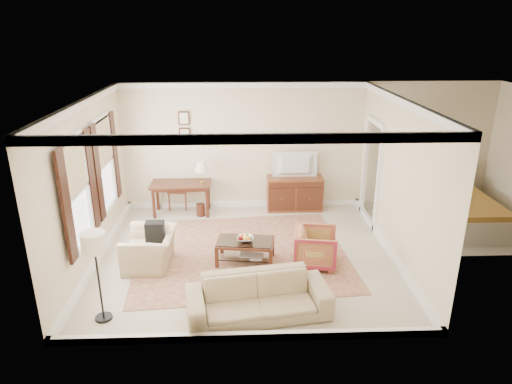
{
  "coord_description": "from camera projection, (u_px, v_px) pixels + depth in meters",
  "views": [
    {
      "loc": [
        -0.1,
        -7.64,
        4.09
      ],
      "look_at": [
        0.2,
        0.3,
        1.15
      ],
      "focal_mm": 32.0,
      "sensor_mm": 36.0,
      "label": 1
    }
  ],
  "objects": [
    {
      "name": "doorway",
      "position": [
        371.0,
        174.0,
        9.71
      ],
      "size": [
        0.1,
        1.12,
        2.25
      ],
      "primitive_type": null,
      "color": "white",
      "rests_on": "room_shell"
    },
    {
      "name": "tv",
      "position": [
        296.0,
        157.0,
        10.25
      ],
      "size": [
        0.97,
        0.56,
        0.13
      ],
      "primitive_type": "imported",
      "rotation": [
        0.0,
        0.0,
        3.14
      ],
      "color": "black",
      "rests_on": "sideboard"
    },
    {
      "name": "annex_bedroom",
      "position": [
        456.0,
        211.0,
        9.7
      ],
      "size": [
        3.0,
        2.7,
        2.9
      ],
      "color": "beige",
      "rests_on": "ground"
    },
    {
      "name": "striped_armchair",
      "position": [
        316.0,
        246.0,
        8.11
      ],
      "size": [
        0.79,
        0.83,
        0.75
      ],
      "primitive_type": "imported",
      "rotation": [
        0.0,
        0.0,
        1.41
      ],
      "color": "maroon",
      "rests_on": "room_shell"
    },
    {
      "name": "sofa",
      "position": [
        258.0,
        291.0,
        6.67
      ],
      "size": [
        2.16,
        0.94,
        0.82
      ],
      "primitive_type": "imported",
      "rotation": [
        0.0,
        0.0,
        0.16
      ],
      "color": "tan",
      "rests_on": "room_shell"
    },
    {
      "name": "fruit_bowl",
      "position": [
        245.0,
        238.0,
        8.15
      ],
      "size": [
        0.42,
        0.42,
        0.1
      ],
      "primitive_type": "imported",
      "color": "silver",
      "rests_on": "coffee_table"
    },
    {
      "name": "backpack",
      "position": [
        155.0,
        230.0,
        8.02
      ],
      "size": [
        0.24,
        0.33,
        0.4
      ],
      "primitive_type": "cube",
      "rotation": [
        0.0,
        0.0,
        -1.52
      ],
      "color": "black",
      "rests_on": "club_armchair"
    },
    {
      "name": "desk_chair",
      "position": [
        178.0,
        187.0,
        10.61
      ],
      "size": [
        0.53,
        0.53,
        1.05
      ],
      "primitive_type": null,
      "rotation": [
        0.0,
        0.0,
        -0.19
      ],
      "color": "brown",
      "rests_on": "room_shell"
    },
    {
      "name": "writing_desk",
      "position": [
        181.0,
        188.0,
        10.25
      ],
      "size": [
        1.34,
        0.67,
        0.73
      ],
      "color": "#3E1D11",
      "rests_on": "room_shell"
    },
    {
      "name": "framed_prints",
      "position": [
        184.0,
        126.0,
        10.17
      ],
      "size": [
        0.25,
        0.04,
        0.68
      ],
      "primitive_type": null,
      "color": "#3E1D11",
      "rests_on": "room_shell"
    },
    {
      "name": "rug",
      "position": [
        241.0,
        253.0,
        8.64
      ],
      "size": [
        4.14,
        3.63,
        0.01
      ],
      "primitive_type": "cube",
      "rotation": [
        0.0,
        0.0,
        0.08
      ],
      "color": "brown",
      "rests_on": "room_shell"
    },
    {
      "name": "window_front",
      "position": [
        77.0,
        193.0,
        7.29
      ],
      "size": [
        0.12,
        1.56,
        1.8
      ],
      "primitive_type": null,
      "color": "#CCB284",
      "rests_on": "room_shell"
    },
    {
      "name": "desk_lamp",
      "position": [
        202.0,
        172.0,
        10.14
      ],
      "size": [
        0.32,
        0.32,
        0.5
      ],
      "primitive_type": null,
      "color": "silver",
      "rests_on": "writing_desk"
    },
    {
      "name": "room_shell",
      "position": [
        245.0,
        125.0,
        7.72
      ],
      "size": [
        5.51,
        5.01,
        2.91
      ],
      "color": "beige",
      "rests_on": "ground"
    },
    {
      "name": "coffee_table",
      "position": [
        245.0,
        246.0,
        8.22
      ],
      "size": [
        1.09,
        0.72,
        0.43
      ],
      "rotation": [
        0.0,
        0.0,
        -0.13
      ],
      "color": "#3E1D11",
      "rests_on": "room_shell"
    },
    {
      "name": "sideboard",
      "position": [
        294.0,
        193.0,
        10.57
      ],
      "size": [
        1.27,
        0.49,
        0.78
      ],
      "primitive_type": "cube",
      "color": "brown",
      "rests_on": "room_shell"
    },
    {
      "name": "club_armchair",
      "position": [
        150.0,
        243.0,
        8.06
      ],
      "size": [
        0.7,
        1.03,
        0.87
      ],
      "primitive_type": "imported",
      "rotation": [
        0.0,
        0.0,
        -1.62
      ],
      "color": "tan",
      "rests_on": "room_shell"
    },
    {
      "name": "window_rear",
      "position": [
        105.0,
        164.0,
        8.79
      ],
      "size": [
        0.12,
        1.56,
        1.8
      ],
      "primitive_type": null,
      "color": "#CCB284",
      "rests_on": "room_shell"
    },
    {
      "name": "book_a",
      "position": [
        240.0,
        253.0,
        8.28
      ],
      "size": [
        0.28,
        0.09,
        0.38
      ],
      "primitive_type": "imported",
      "rotation": [
        0.0,
        0.0,
        -0.18
      ],
      "color": "brown",
      "rests_on": "coffee_table"
    },
    {
      "name": "book_b",
      "position": [
        251.0,
        256.0,
        8.19
      ],
      "size": [
        0.28,
        0.09,
        0.38
      ],
      "primitive_type": "imported",
      "rotation": [
        0.0,
        0.0,
        -0.21
      ],
      "color": "brown",
      "rests_on": "coffee_table"
    },
    {
      "name": "floor_lamp",
      "position": [
        94.0,
        249.0,
        6.32
      ],
      "size": [
        0.34,
        0.34,
        1.4
      ],
      "color": "black",
      "rests_on": "room_shell"
    }
  ]
}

